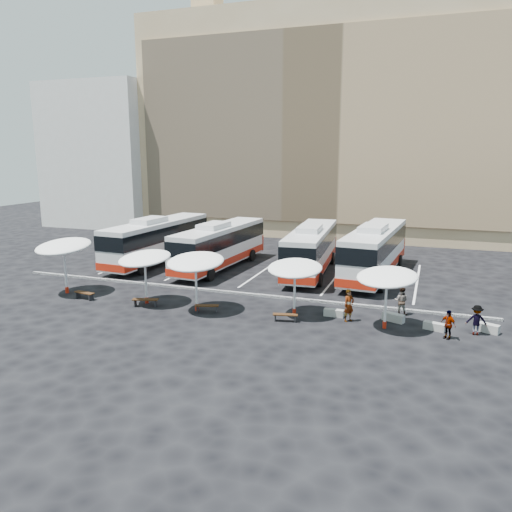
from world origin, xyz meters
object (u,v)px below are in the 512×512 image
(bus_3, at_px, (375,249))
(wood_bench_3, at_px, (285,316))
(sunshade_3, at_px, (295,268))
(bus_0, at_px, (158,239))
(sunshade_2, at_px, (196,262))
(sunshade_0, at_px, (63,247))
(wood_bench_1, at_px, (145,301))
(passenger_3, at_px, (477,320))
(sunshade_1, at_px, (145,259))
(wood_bench_0, at_px, (84,294))
(conc_bench_1, at_px, (393,317))
(passenger_1, at_px, (401,301))
(conc_bench_0, at_px, (334,313))
(wood_bench_2, at_px, (207,307))
(passenger_2, at_px, (448,324))
(conc_bench_3, at_px, (487,328))
(bus_2, at_px, (311,248))
(passenger_0, at_px, (349,306))
(sunshade_4, at_px, (387,277))
(bus_1, at_px, (220,244))

(bus_3, bearing_deg, wood_bench_3, -101.27)
(bus_3, height_order, sunshade_3, bus_3)
(bus_0, relative_size, sunshade_2, 3.61)
(sunshade_3, bearing_deg, sunshade_0, -177.34)
(wood_bench_1, height_order, passenger_3, passenger_3)
(sunshade_2, bearing_deg, sunshade_1, 175.36)
(sunshade_0, distance_m, wood_bench_0, 3.67)
(conc_bench_1, bearing_deg, bus_0, 156.59)
(conc_bench_1, bearing_deg, sunshade_2, -169.97)
(sunshade_2, distance_m, passenger_1, 12.51)
(passenger_1, bearing_deg, conc_bench_0, 30.17)
(sunshade_0, bearing_deg, wood_bench_2, -2.93)
(sunshade_1, height_order, conc_bench_1, sunshade_1)
(passenger_2, bearing_deg, conc_bench_1, -173.40)
(conc_bench_3, bearing_deg, passenger_1, 161.75)
(sunshade_1, distance_m, wood_bench_1, 2.66)
(bus_2, relative_size, conc_bench_3, 9.85)
(bus_3, xyz_separation_m, wood_bench_0, (-17.24, -12.76, -1.78))
(conc_bench_0, bearing_deg, sunshade_3, -167.61)
(conc_bench_1, bearing_deg, wood_bench_1, -170.95)
(wood_bench_1, bearing_deg, bus_3, 45.52)
(sunshade_0, bearing_deg, passenger_0, 2.05)
(sunshade_2, xyz_separation_m, wood_bench_0, (-8.08, -0.30, -2.71))
(wood_bench_3, bearing_deg, passenger_0, 20.25)
(conc_bench_3, bearing_deg, conc_bench_1, 179.07)
(sunshade_0, relative_size, sunshade_1, 0.94)
(conc_bench_3, bearing_deg, bus_0, 160.55)
(bus_3, bearing_deg, sunshade_4, -76.15)
(bus_1, xyz_separation_m, wood_bench_0, (-4.82, -11.27, -1.65))
(bus_2, xyz_separation_m, sunshade_4, (6.89, -11.28, 0.89))
(wood_bench_3, relative_size, conc_bench_3, 1.15)
(sunshade_4, xyz_separation_m, wood_bench_2, (-10.43, -0.76, -2.56))
(sunshade_4, bearing_deg, bus_0, 153.15)
(sunshade_3, height_order, passenger_2, sunshade_3)
(sunshade_2, bearing_deg, conc_bench_0, 12.15)
(bus_1, distance_m, sunshade_3, 13.34)
(wood_bench_3, bearing_deg, sunshade_1, 177.75)
(bus_3, height_order, passenger_0, bus_3)
(wood_bench_0, distance_m, passenger_1, 20.25)
(bus_1, relative_size, bus_2, 0.99)
(bus_0, xyz_separation_m, wood_bench_0, (1.08, -11.28, -1.73))
(bus_2, relative_size, wood_bench_1, 7.54)
(conc_bench_3, xyz_separation_m, passenger_1, (-4.57, 1.51, 0.60))
(bus_3, distance_m, passenger_0, 11.34)
(bus_1, xyz_separation_m, bus_3, (12.42, 1.50, 0.13))
(wood_bench_1, distance_m, conc_bench_1, 15.10)
(passenger_0, bearing_deg, sunshade_4, -62.07)
(wood_bench_0, distance_m, passenger_0, 17.22)
(bus_2, xyz_separation_m, passenger_2, (10.13, -11.78, -1.24))
(sunshade_2, distance_m, wood_bench_3, 6.29)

